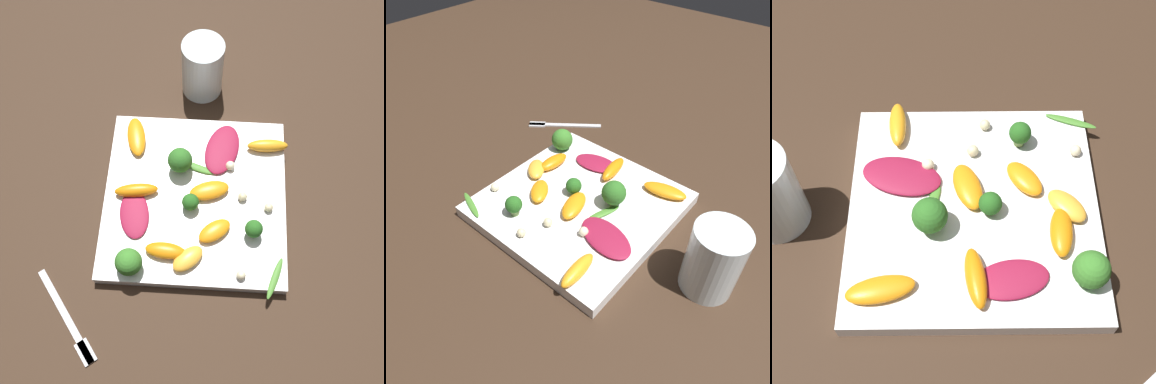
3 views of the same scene
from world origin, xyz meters
The scene contains 21 objects.
ground_plane centered at (0.00, 0.00, 0.00)m, with size 2.40×2.40×0.00m, color #382619.
plate centered at (0.00, 0.00, 0.01)m, with size 0.31×0.31×0.02m.
radicchio_leaf_0 centered at (-0.09, 0.04, 0.03)m, with size 0.11×0.08×0.01m.
radicchio_leaf_1 centered at (0.04, -0.10, 0.03)m, with size 0.10×0.06×0.01m.
orange_segment_0 centered at (0.06, 0.04, 0.03)m, with size 0.06×0.07×0.02m.
orange_segment_1 centered at (0.10, -0.04, 0.03)m, with size 0.03×0.07×0.02m.
orange_segment_2 centered at (-0.10, 0.12, 0.03)m, with size 0.03×0.07×0.02m.
orange_segment_3 centered at (0.11, -0.01, 0.03)m, with size 0.06×0.06×0.02m.
orange_segment_4 centered at (-0.01, 0.02, 0.03)m, with size 0.05×0.08×0.02m.
orange_segment_5 centered at (0.00, -0.10, 0.03)m, with size 0.03×0.08×0.02m.
orange_segment_6 centered at (-0.11, -0.11, 0.03)m, with size 0.08×0.05×0.02m.
broccoli_floret_0 centered at (0.02, -0.01, 0.04)m, with size 0.03×0.03×0.03m.
broccoli_floret_1 centered at (0.06, 0.10, 0.04)m, with size 0.03×0.03×0.04m.
broccoli_floret_2 centered at (-0.05, -0.03, 0.05)m, with size 0.04×0.04×0.05m.
broccoli_floret_3 centered at (0.13, -0.10, 0.05)m, with size 0.04×0.04×0.04m.
arugula_sprig_0 centered at (0.14, 0.13, 0.03)m, with size 0.07×0.03×0.00m.
arugula_sprig_1 centered at (-0.05, 0.00, 0.03)m, with size 0.03×0.07×0.01m.
macadamia_nut_0 centered at (0.02, 0.12, 0.03)m, with size 0.01×0.01×0.01m.
macadamia_nut_1 centered at (-0.06, 0.06, 0.03)m, with size 0.02×0.02×0.02m.
macadamia_nut_2 centered at (0.00, 0.08, 0.03)m, with size 0.02×0.02×0.02m.
macadamia_nut_3 centered at (0.13, 0.08, 0.03)m, with size 0.02×0.02×0.02m.
Camera 3 is at (-0.02, -0.34, 0.59)m, focal length 50.00 mm.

